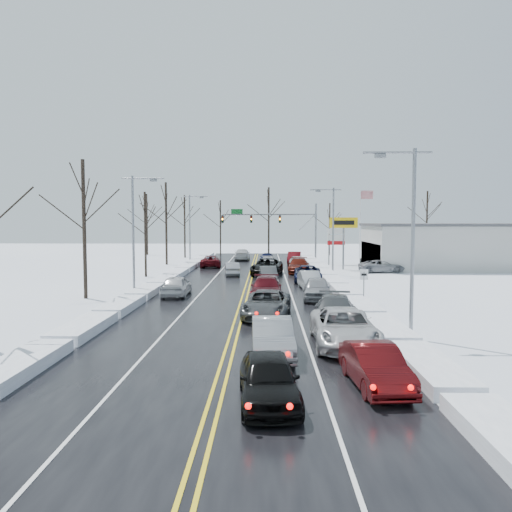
{
  "coord_description": "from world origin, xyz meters",
  "views": [
    {
      "loc": [
        1.59,
        -41.6,
        5.64
      ],
      "look_at": [
        0.69,
        2.52,
        2.5
      ],
      "focal_mm": 35.0,
      "sensor_mm": 36.0,
      "label": 1
    }
  ],
  "objects_px": {
    "traffic_signal_mast": "(280,222)",
    "oncoming_car_0": "(232,275)",
    "dealership_building": "(454,246)",
    "flagpole": "(361,219)",
    "tires_plus_sign": "(344,226)",
    "queued_car_0": "(269,403)"
  },
  "relations": [
    {
      "from": "flagpole",
      "to": "queued_car_0",
      "type": "height_order",
      "value": "flagpole"
    },
    {
      "from": "oncoming_car_0",
      "to": "dealership_building",
      "type": "bearing_deg",
      "value": -168.84
    },
    {
      "from": "flagpole",
      "to": "oncoming_car_0",
      "type": "bearing_deg",
      "value": -129.68
    },
    {
      "from": "dealership_building",
      "to": "queued_car_0",
      "type": "distance_m",
      "value": 49.89
    },
    {
      "from": "flagpole",
      "to": "queued_car_0",
      "type": "bearing_deg",
      "value": -103.43
    },
    {
      "from": "traffic_signal_mast",
      "to": "tires_plus_sign",
      "type": "xyz_separation_m",
      "value": [
        7.05,
        -12.0,
        -0.49
      ]
    },
    {
      "from": "tires_plus_sign",
      "to": "oncoming_car_0",
      "type": "xyz_separation_m",
      "value": [
        -12.42,
        -6.6,
        -4.99
      ]
    },
    {
      "from": "traffic_signal_mast",
      "to": "oncoming_car_0",
      "type": "height_order",
      "value": "traffic_signal_mast"
    },
    {
      "from": "traffic_signal_mast",
      "to": "tires_plus_sign",
      "type": "bearing_deg",
      "value": -59.54
    },
    {
      "from": "queued_car_0",
      "to": "oncoming_car_0",
      "type": "distance_m",
      "value": 36.12
    },
    {
      "from": "flagpole",
      "to": "dealership_building",
      "type": "height_order",
      "value": "flagpole"
    },
    {
      "from": "queued_car_0",
      "to": "tires_plus_sign",
      "type": "bearing_deg",
      "value": 74.48
    },
    {
      "from": "oncoming_car_0",
      "to": "flagpole",
      "type": "bearing_deg",
      "value": -136.9
    },
    {
      "from": "traffic_signal_mast",
      "to": "queued_car_0",
      "type": "relative_size",
      "value": 2.97
    },
    {
      "from": "queued_car_0",
      "to": "oncoming_car_0",
      "type": "relative_size",
      "value": 1.1
    },
    {
      "from": "dealership_building",
      "to": "oncoming_car_0",
      "type": "bearing_deg",
      "value": -161.63
    },
    {
      "from": "dealership_building",
      "to": "oncoming_car_0",
      "type": "relative_size",
      "value": 5.03
    },
    {
      "from": "tires_plus_sign",
      "to": "oncoming_car_0",
      "type": "relative_size",
      "value": 1.48
    },
    {
      "from": "queued_car_0",
      "to": "traffic_signal_mast",
      "type": "bearing_deg",
      "value": 84.34
    },
    {
      "from": "traffic_signal_mast",
      "to": "tires_plus_sign",
      "type": "distance_m",
      "value": 13.92
    },
    {
      "from": "dealership_building",
      "to": "traffic_signal_mast",
      "type": "bearing_deg",
      "value": 154.05
    },
    {
      "from": "traffic_signal_mast",
      "to": "oncoming_car_0",
      "type": "relative_size",
      "value": 3.27
    }
  ]
}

